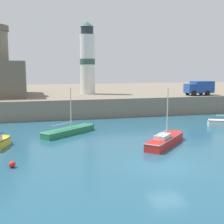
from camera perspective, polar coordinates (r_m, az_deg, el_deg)
name	(u,v)px	position (r m, az deg, el deg)	size (l,w,h in m)	color
ground_plane	(167,167)	(22.75, 10.03, -9.87)	(200.00, 200.00, 0.00)	#235670
quay_seawall	(78,96)	(62.30, -6.24, 2.93)	(120.00, 40.00, 2.64)	gray
sailboat_green_2	(69,131)	(33.13, -7.90, -3.40)	(6.14, 5.12, 4.90)	#237A4C
sailboat_red_5	(165,140)	(28.69, 9.71, -5.09)	(5.61, 5.67, 5.20)	red
mooring_buoy	(12,164)	(23.30, -17.79, -9.11)	(0.47, 0.47, 0.47)	red
lighthouse	(87,60)	(51.29, -4.51, 9.53)	(2.44, 2.44, 11.54)	silver
truck_on_quay	(199,87)	(50.66, 15.65, 4.34)	(4.32, 2.21, 2.20)	#234793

